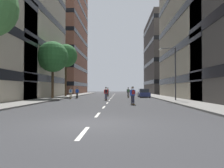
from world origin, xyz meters
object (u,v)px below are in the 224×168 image
street_tree_far (66,56)px  street_tree_near (53,57)px  parked_car_near (144,93)px  streetlamp_right (172,68)px  skater_5 (133,94)px  skater_4 (128,92)px  skater_6 (71,92)px  skater_1 (77,92)px  skater_2 (108,91)px  skater_0 (106,93)px  skater_3 (132,93)px

street_tree_far → street_tree_near: bearing=-90.0°
parked_car_near → streetlamp_right: bearing=-79.3°
streetlamp_right → skater_5: size_ratio=3.65×
skater_4 → streetlamp_right: bearing=-64.3°
skater_5 → skater_6: 14.00m
street_tree_near → skater_4: street_tree_near is taller
skater_4 → skater_1: bearing=-160.3°
street_tree_far → skater_2: 10.74m
skater_0 → skater_1: bearing=132.2°
skater_2 → street_tree_far: bearing=-153.1°
skater_3 → skater_0: bearing=137.2°
parked_car_near → skater_2: size_ratio=2.47×
skater_2 → skater_3: size_ratio=1.00×
skater_1 → skater_4: bearing=19.7°
skater_1 → skater_3: (8.29, -8.55, 0.00)m
street_tree_far → parked_car_near: bearing=-2.8°
parked_car_near → street_tree_near: bearing=-154.5°
skater_2 → skater_5: (3.58, -21.50, 0.00)m
skater_0 → skater_2: bearing=92.1°
street_tree_near → streetlamp_right: bearing=-15.6°
skater_0 → skater_4: size_ratio=1.00×
streetlamp_right → skater_4: streetlamp_right is taller
streetlamp_right → skater_5: streetlamp_right is taller
skater_0 → skater_6: same height
streetlamp_right → street_tree_near: bearing=164.4°
parked_car_near → skater_0: bearing=-122.8°
skater_0 → skater_5: size_ratio=1.00×
street_tree_far → skater_4: size_ratio=5.40×
parked_car_near → street_tree_near: size_ratio=0.52×
skater_1 → skater_2: 9.68m
parked_car_near → skater_2: 8.08m
streetlamp_right → skater_4: (-4.97, 10.32, -3.12)m
streetlamp_right → skater_0: size_ratio=3.65×
parked_car_near → skater_0: (-6.17, -9.55, 0.32)m
street_tree_near → streetlamp_right: 17.17m
skater_0 → street_tree_near: bearing=161.2°
street_tree_far → streetlamp_right: bearing=-36.3°
skater_3 → parked_car_near: bearing=77.1°
streetlamp_right → skater_6: (-13.92, 5.40, -3.12)m
skater_6 → skater_4: bearing=28.9°
skater_4 → skater_3: bearing=-90.3°
skater_1 → street_tree_far: bearing=123.2°
streetlamp_right → skater_4: size_ratio=3.65×
skater_0 → skater_1: 7.45m
skater_0 → skater_4: same height
skater_0 → skater_6: bearing=147.4°
skater_3 → skater_4: same height
skater_0 → skater_1: (-5.01, 5.51, -0.03)m
skater_1 → skater_3: size_ratio=1.00×
street_tree_near → skater_6: size_ratio=4.72×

